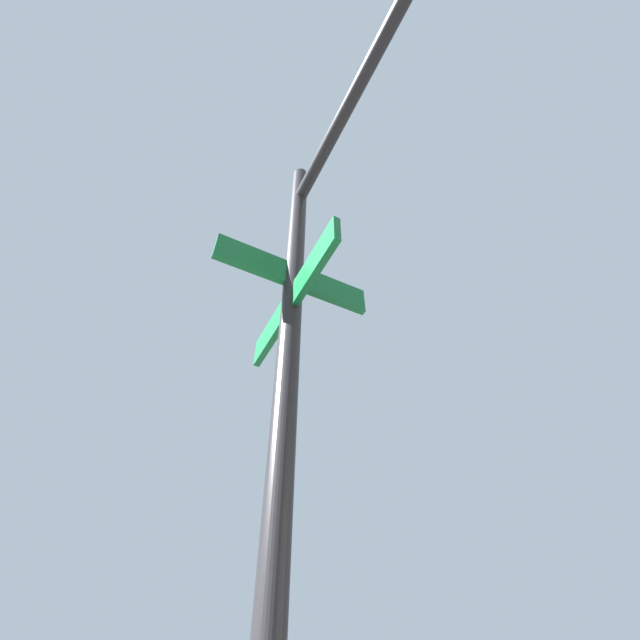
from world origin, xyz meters
TOP-DOWN VIEW (x-y plane):
  - traffic_signal_near at (-6.22, -6.26)m, footprint 1.59×3.27m

SIDE VIEW (x-z plane):
  - traffic_signal_near at x=-6.22m, z-range 1.06..6.19m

